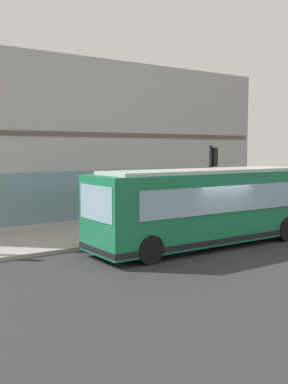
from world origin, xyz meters
name	(u,v)px	position (x,y,z in m)	size (l,w,h in m)	color
ground	(212,249)	(0.00, 0.00, 0.00)	(120.00, 120.00, 0.00)	#2D2D30
sidewalk_curb	(141,229)	(4.89, 0.00, 0.07)	(4.59, 40.00, 0.15)	#9E9991
building_corner	(79,144)	(11.28, 0.00, 4.15)	(8.24, 19.44, 8.32)	#A8A8AD
city_bus_nearside	(207,207)	(0.56, -0.21, 1.55)	(2.66, 10.06, 3.07)	#197247
traffic_light_near_corner	(213,170)	(3.08, -2.88, 2.86)	(0.32, 0.49, 3.89)	black
fire_hydrant	(224,211)	(4.92, -5.54, 0.51)	(0.35, 0.35, 0.74)	red
pedestrian_walking_along_curb	(242,195)	(6.45, -8.55, 1.06)	(0.32, 0.32, 1.59)	#3F8C4C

